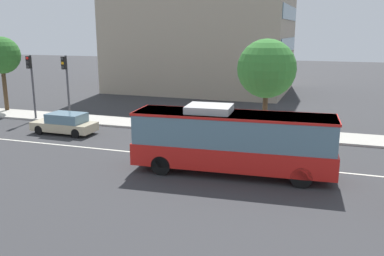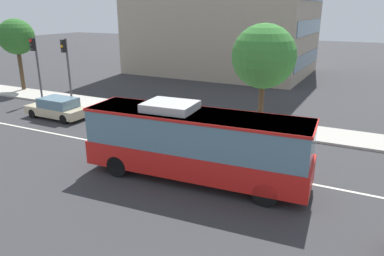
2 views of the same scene
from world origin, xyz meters
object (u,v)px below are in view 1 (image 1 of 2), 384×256
traffic_light_near_corner (66,77)px  traffic_light_mid_block (31,76)px  sedan_beige (65,123)px  transit_bus (232,139)px  street_tree_kerbside_centre (1,56)px  street_tree_kerbside_right (267,69)px

traffic_light_near_corner → traffic_light_mid_block: bearing=-83.1°
sedan_beige → traffic_light_mid_block: bearing=-29.8°
transit_bus → street_tree_kerbside_centre: 24.84m
street_tree_kerbside_centre → transit_bus: bearing=-23.3°
sedan_beige → street_tree_kerbside_centre: street_tree_kerbside_centre is taller
sedan_beige → traffic_light_near_corner: size_ratio=0.87×
sedan_beige → traffic_light_mid_block: (-4.95, 2.97, 2.84)m
transit_bus → street_tree_kerbside_right: bearing=84.9°
transit_bus → sedan_beige: 13.68m
transit_bus → street_tree_kerbside_right: street_tree_kerbside_right is taller
street_tree_kerbside_right → traffic_light_mid_block: bearing=-173.8°
street_tree_kerbside_centre → street_tree_kerbside_right: street_tree_kerbside_centre is taller
sedan_beige → traffic_light_near_corner: bearing=-58.0°
transit_bus → street_tree_kerbside_right: 9.78m
transit_bus → traffic_light_mid_block: bearing=154.1°
sedan_beige → traffic_light_near_corner: 4.70m
transit_bus → traffic_light_mid_block: traffic_light_mid_block is taller
traffic_light_near_corner → sedan_beige: bearing=33.0°
sedan_beige → street_tree_kerbside_centre: (-9.75, 5.29, 4.20)m
sedan_beige → street_tree_kerbside_centre: 11.86m
street_tree_kerbside_centre → street_tree_kerbside_right: size_ratio=1.00×
transit_bus → street_tree_kerbside_right: size_ratio=1.55×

